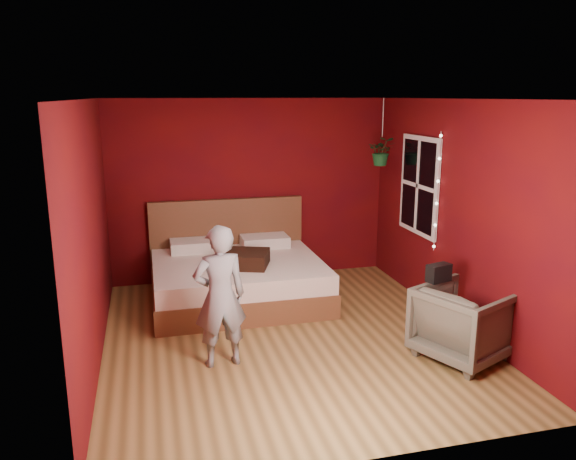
# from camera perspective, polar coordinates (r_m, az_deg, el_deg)

# --- Properties ---
(floor) EXTENTS (4.50, 4.50, 0.00)m
(floor) POSITION_cam_1_polar(r_m,az_deg,el_deg) (6.39, 0.10, -10.83)
(floor) COLOR olive
(floor) RESTS_ON ground
(room_walls) EXTENTS (4.04, 4.54, 2.62)m
(room_walls) POSITION_cam_1_polar(r_m,az_deg,el_deg) (5.90, 0.10, 4.19)
(room_walls) COLOR #620C0A
(room_walls) RESTS_ON ground
(window) EXTENTS (0.05, 0.97, 1.27)m
(window) POSITION_cam_1_polar(r_m,az_deg,el_deg) (7.46, 13.15, 4.41)
(window) COLOR white
(window) RESTS_ON room_walls
(fairy_lights) EXTENTS (0.04, 0.04, 1.45)m
(fairy_lights) POSITION_cam_1_polar(r_m,az_deg,el_deg) (7.00, 14.93, 3.72)
(fairy_lights) COLOR silver
(fairy_lights) RESTS_ON room_walls
(bed) EXTENTS (2.19, 1.86, 1.20)m
(bed) POSITION_cam_1_polar(r_m,az_deg,el_deg) (7.47, -5.24, -4.66)
(bed) COLOR brown
(bed) RESTS_ON ground
(person) EXTENTS (0.56, 0.39, 1.44)m
(person) POSITION_cam_1_polar(r_m,az_deg,el_deg) (5.57, -6.93, -6.72)
(person) COLOR gray
(person) RESTS_ON ground
(armchair) EXTENTS (1.10, 1.09, 0.76)m
(armchair) POSITION_cam_1_polar(r_m,az_deg,el_deg) (6.05, 17.40, -9.00)
(armchair) COLOR #585345
(armchair) RESTS_ON ground
(handbag) EXTENTS (0.28, 0.19, 0.18)m
(handbag) POSITION_cam_1_polar(r_m,az_deg,el_deg) (6.01, 15.07, -4.22)
(handbag) COLOR black
(handbag) RESTS_ON armchair
(throw_pillow) EXTENTS (0.66, 0.66, 0.18)m
(throw_pillow) POSITION_cam_1_polar(r_m,az_deg,el_deg) (7.06, -4.20, -2.95)
(throw_pillow) COLOR black
(throw_pillow) RESTS_ON bed
(hanging_plant) EXTENTS (0.45, 0.42, 0.91)m
(hanging_plant) POSITION_cam_1_polar(r_m,az_deg,el_deg) (7.91, 9.50, 7.90)
(hanging_plant) COLOR silver
(hanging_plant) RESTS_ON room_walls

